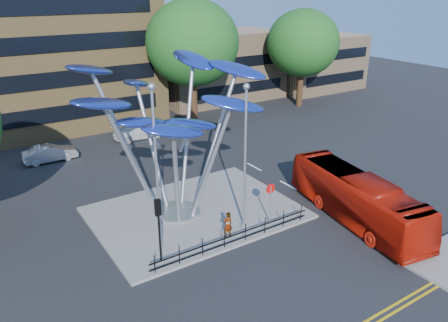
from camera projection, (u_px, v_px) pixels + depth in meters
ground at (269, 255)px, 22.72m from camera, size 120.00×120.00×0.00m
traffic_island at (196, 212)px, 26.85m from camera, size 12.00×9.00×0.15m
low_building_near at (219, 66)px, 52.63m from camera, size 15.00×8.00×8.00m
low_building_far at (315, 62)px, 58.37m from camera, size 12.00×8.00×7.00m
tree_right at (192, 43)px, 40.86m from camera, size 8.80×8.80×12.11m
tree_far at (303, 43)px, 48.30m from camera, size 8.00×8.00×10.81m
leaf_sculpture at (170, 105)px, 24.29m from camera, size 12.72×9.54×9.51m
street_lamp_left at (156, 156)px, 21.16m from camera, size 0.36×0.36×8.80m
street_lamp_right at (245, 145)px, 23.40m from camera, size 0.36×0.36×8.30m
traffic_light_island at (158, 217)px, 21.15m from camera, size 0.28×0.18×3.42m
no_entry_sign_island at (270, 196)px, 25.01m from camera, size 0.60×0.10×2.45m
pedestrian_railing_front at (235, 237)px, 23.33m from camera, size 10.00×0.06×1.00m
red_bus at (356, 198)px, 25.68m from camera, size 4.15×10.61×2.88m
pedestrian at (228, 225)px, 23.85m from camera, size 0.57×0.38×1.52m
parked_car_mid at (50, 153)px, 34.66m from camera, size 4.10×1.47×1.35m
parked_car_right at (139, 131)px, 39.86m from camera, size 4.65×1.95×1.34m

